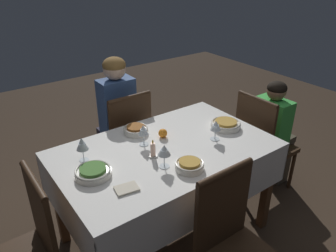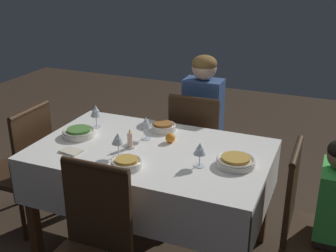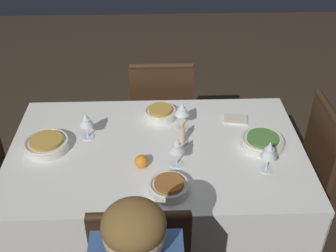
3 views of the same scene
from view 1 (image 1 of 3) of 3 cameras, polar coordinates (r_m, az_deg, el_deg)
ground_plane at (r=2.72m, az=-0.36°, el=-17.96°), size 8.00×8.00×0.00m
dining_table at (r=2.29m, az=-0.41°, el=-5.99°), size 1.48×0.92×0.78m
chair_south at (r=2.93m, az=-7.44°, el=-2.03°), size 0.43×0.43×0.95m
chair_west at (r=2.96m, az=15.86°, el=-2.57°), size 0.43×0.43×0.95m
chair_east at (r=2.06m, az=-23.60°, el=-19.33°), size 0.43×0.43×0.95m
chair_north at (r=1.97m, az=11.59°, el=-19.62°), size 0.43×0.43×0.95m
person_adult_denim at (r=2.98m, az=-9.13°, el=2.13°), size 0.30×0.34×1.21m
person_child_green at (r=3.06m, az=18.02°, el=-0.67°), size 0.33×0.30×1.03m
bowl_south at (r=2.42m, az=-5.65°, el=-0.62°), size 0.18×0.18×0.06m
wine_glass_south at (r=2.23m, az=-4.31°, el=-0.78°), size 0.07×0.07×0.15m
bowl_west at (r=2.53m, az=10.03°, el=0.30°), size 0.23×0.23×0.06m
wine_glass_west at (r=2.32m, az=8.31°, el=-0.02°), size 0.08×0.08×0.15m
bowl_east at (r=2.01m, az=-12.92°, el=-7.79°), size 0.22×0.22×0.06m
wine_glass_east at (r=2.12m, az=-14.75°, el=-3.10°), size 0.08×0.08×0.17m
bowl_north at (r=2.02m, az=3.77°, el=-6.80°), size 0.18×0.18×0.06m
wine_glass_north at (r=1.99m, az=-0.66°, el=-4.34°), size 0.08×0.08×0.16m
candle_centerpiece at (r=2.12m, az=-2.63°, el=-4.35°), size 0.06×0.06×0.13m
orange_fruit at (r=2.35m, az=-0.92°, el=-1.24°), size 0.06×0.06×0.06m
napkin_red_folded at (r=1.88m, az=-7.20°, el=-10.76°), size 0.14×0.11×0.01m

